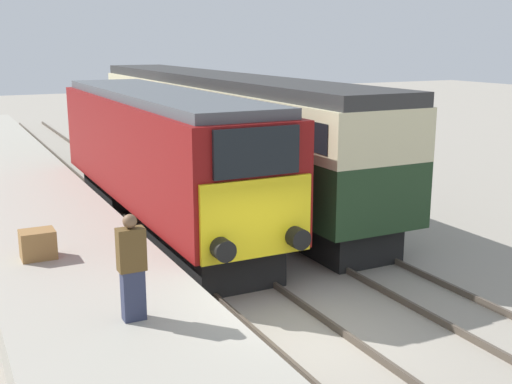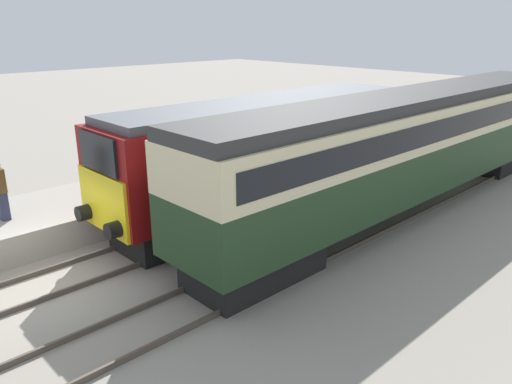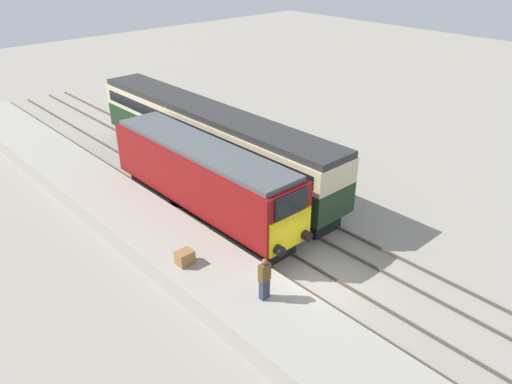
{
  "view_description": "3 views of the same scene",
  "coord_description": "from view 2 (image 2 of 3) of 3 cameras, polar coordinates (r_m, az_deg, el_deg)",
  "views": [
    {
      "loc": [
        -5.64,
        -9.29,
        5.33
      ],
      "look_at": [
        0.0,
        1.94,
        2.37
      ],
      "focal_mm": 45.0,
      "sensor_mm": 36.0,
      "label": 1
    },
    {
      "loc": [
        11.92,
        -3.79,
        6.4
      ],
      "look_at": [
        1.7,
        5.94,
        1.6
      ],
      "focal_mm": 35.0,
      "sensor_mm": 36.0,
      "label": 2
    },
    {
      "loc": [
        -13.37,
        -10.55,
        13.2
      ],
      "look_at": [
        1.7,
        5.94,
        1.6
      ],
      "focal_mm": 35.0,
      "sensor_mm": 36.0,
      "label": 3
    }
  ],
  "objects": [
    {
      "name": "rails_far_track",
      "position": [
        13.78,
        2.07,
        -8.57
      ],
      "size": [
        1.5,
        60.0,
        0.14
      ],
      "color": "#4C4238",
      "rests_on": "ground_plane"
    },
    {
      "name": "passenger_carriage",
      "position": [
        18.32,
        17.69,
        5.76
      ],
      "size": [
        2.75,
        19.76,
        4.2
      ],
      "color": "black",
      "rests_on": "ground_plane"
    },
    {
      "name": "rails_near_track",
      "position": [
        16.11,
        -6.62,
        -4.49
      ],
      "size": [
        1.51,
        60.0,
        0.14
      ],
      "color": "#4C4238",
      "rests_on": "ground_plane"
    },
    {
      "name": "luggage_crate",
      "position": [
        18.5,
        -16.47,
        1.73
      ],
      "size": [
        0.7,
        0.56,
        0.6
      ],
      "color": "olive",
      "rests_on": "platform_left"
    },
    {
      "name": "platform_left",
      "position": [
        20.15,
        -5.56,
        1.54
      ],
      "size": [
        3.5,
        50.0,
        0.92
      ],
      "color": "#9E998C",
      "rests_on": "ground_plane"
    },
    {
      "name": "person_on_platform",
      "position": [
        16.19,
        -27.17,
        0.15
      ],
      "size": [
        0.44,
        0.26,
        1.77
      ],
      "color": "#2D334C",
      "rests_on": "platform_left"
    },
    {
      "name": "ground_plane",
      "position": [
        14.05,
        -23.3,
        -9.98
      ],
      "size": [
        120.0,
        120.0,
        0.0
      ],
      "primitive_type": "plane",
      "color": "gray"
    },
    {
      "name": "locomotive",
      "position": [
        17.34,
        1.27,
        4.74
      ],
      "size": [
        2.7,
        12.79,
        3.98
      ],
      "color": "black",
      "rests_on": "ground_plane"
    }
  ]
}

